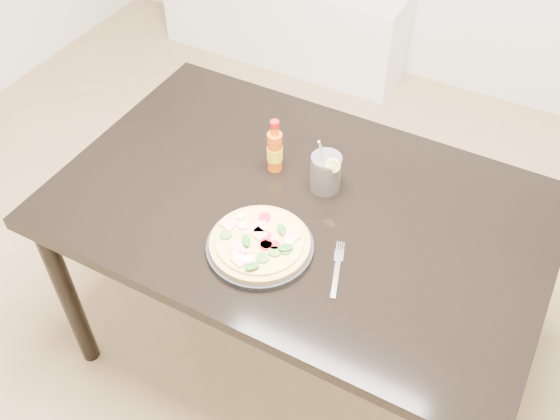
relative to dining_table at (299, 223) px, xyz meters
The scene contains 8 objects.
floor 0.77m from the dining_table, 116.86° to the right, with size 4.50×4.50×0.00m, color #9E7A51.
dining_table is the anchor object (origin of this frame).
plate 0.22m from the dining_table, 94.30° to the right, with size 0.29×0.29×0.02m, color black.
pizza 0.23m from the dining_table, 94.30° to the right, with size 0.27×0.27×0.03m.
hot_sauce_bottle 0.22m from the dining_table, 144.44° to the left, with size 0.05×0.05×0.18m.
cola_cup 0.17m from the dining_table, 69.96° to the left, with size 0.09×0.09×0.18m.
fork 0.27m from the dining_table, 40.68° to the right, with size 0.08×0.18×0.00m.
media_console 2.02m from the dining_table, 119.61° to the left, with size 1.40×0.34×0.50m, color white.
Camera 1 is at (0.72, -0.78, 2.01)m, focal length 40.00 mm.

